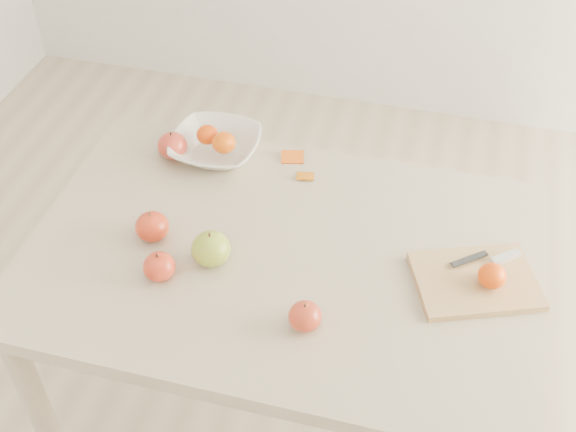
# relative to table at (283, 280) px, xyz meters

# --- Properties ---
(ground) EXTENTS (3.50, 3.50, 0.00)m
(ground) POSITION_rel_table_xyz_m (0.00, 0.00, -0.65)
(ground) COLOR #C6B293
(ground) RESTS_ON ground
(table) EXTENTS (1.20, 0.80, 0.75)m
(table) POSITION_rel_table_xyz_m (0.00, 0.00, 0.00)
(table) COLOR #C1AE92
(table) RESTS_ON ground
(cutting_board) EXTENTS (0.32, 0.28, 0.02)m
(cutting_board) POSITION_rel_table_xyz_m (0.44, 0.01, 0.11)
(cutting_board) COLOR tan
(cutting_board) RESTS_ON table
(board_tangerine) EXTENTS (0.06, 0.06, 0.05)m
(board_tangerine) POSITION_rel_table_xyz_m (0.47, 0.00, 0.14)
(board_tangerine) COLOR #D54E07
(board_tangerine) RESTS_ON cutting_board
(fruit_bowl) EXTENTS (0.24, 0.24, 0.06)m
(fruit_bowl) POSITION_rel_table_xyz_m (-0.27, 0.31, 0.13)
(fruit_bowl) COLOR white
(fruit_bowl) RESTS_ON table
(bowl_tangerine_near) EXTENTS (0.06, 0.06, 0.05)m
(bowl_tangerine_near) POSITION_rel_table_xyz_m (-0.29, 0.32, 0.15)
(bowl_tangerine_near) COLOR #CD4C07
(bowl_tangerine_near) RESTS_ON fruit_bowl
(bowl_tangerine_far) EXTENTS (0.06, 0.06, 0.06)m
(bowl_tangerine_far) POSITION_rel_table_xyz_m (-0.24, 0.29, 0.16)
(bowl_tangerine_far) COLOR #DE6407
(bowl_tangerine_far) RESTS_ON fruit_bowl
(orange_peel_a) EXTENTS (0.07, 0.06, 0.01)m
(orange_peel_a) POSITION_rel_table_xyz_m (-0.06, 0.34, 0.10)
(orange_peel_a) COLOR #D3550E
(orange_peel_a) RESTS_ON table
(orange_peel_b) EXTENTS (0.05, 0.04, 0.01)m
(orange_peel_b) POSITION_rel_table_xyz_m (-0.01, 0.28, 0.10)
(orange_peel_b) COLOR orange
(orange_peel_b) RESTS_ON table
(paring_knife) EXTENTS (0.16, 0.09, 0.01)m
(paring_knife) POSITION_rel_table_xyz_m (0.49, 0.09, 0.12)
(paring_knife) COLOR silver
(paring_knife) RESTS_ON cutting_board
(apple_green) EXTENTS (0.09, 0.09, 0.08)m
(apple_green) POSITION_rel_table_xyz_m (-0.15, -0.07, 0.14)
(apple_green) COLOR #60871D
(apple_green) RESTS_ON table
(apple_red_a) EXTENTS (0.08, 0.08, 0.07)m
(apple_red_a) POSITION_rel_table_xyz_m (-0.38, 0.27, 0.13)
(apple_red_a) COLOR maroon
(apple_red_a) RESTS_ON table
(apple_red_b) EXTENTS (0.08, 0.08, 0.07)m
(apple_red_b) POSITION_rel_table_xyz_m (-0.31, -0.03, 0.13)
(apple_red_b) COLOR #970B0B
(apple_red_b) RESTS_ON table
(apple_red_e) EXTENTS (0.07, 0.07, 0.06)m
(apple_red_e) POSITION_rel_table_xyz_m (0.10, -0.20, 0.13)
(apple_red_e) COLOR maroon
(apple_red_e) RESTS_ON table
(apple_red_c) EXTENTS (0.07, 0.07, 0.07)m
(apple_red_c) POSITION_rel_table_xyz_m (-0.25, -0.14, 0.13)
(apple_red_c) COLOR maroon
(apple_red_c) RESTS_ON table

